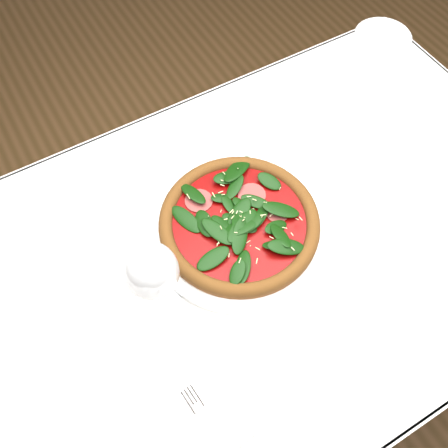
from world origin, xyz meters
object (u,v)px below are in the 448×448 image
plate (239,226)px  napkin (215,435)px  pizza (239,221)px  wine_glass (152,273)px

plate → napkin: 0.38m
pizza → plate: bearing=0.0°
pizza → wine_glass: wine_glass is taller
pizza → napkin: (-0.23, -0.30, -0.02)m
plate → pizza: 0.02m
plate → napkin: bearing=-126.7°
pizza → wine_glass: bearing=-160.6°
plate → napkin: plate is taller
plate → wine_glass: (-0.20, -0.07, 0.14)m
plate → napkin: (-0.23, -0.30, -0.00)m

